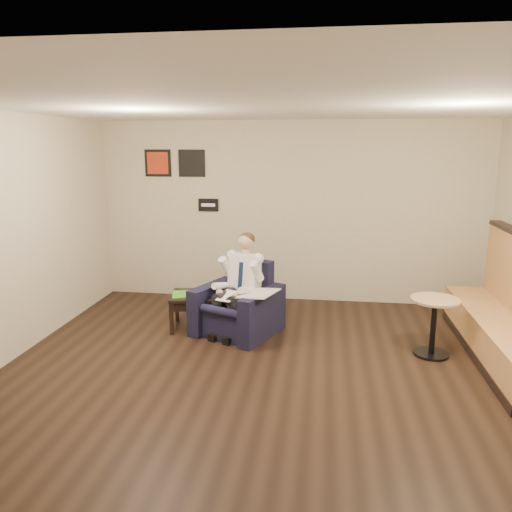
# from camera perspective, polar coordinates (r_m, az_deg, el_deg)

# --- Properties ---
(ground) EXTENTS (6.00, 6.00, 0.00)m
(ground) POSITION_cam_1_polar(r_m,az_deg,el_deg) (5.34, 1.40, -14.53)
(ground) COLOR black
(ground) RESTS_ON ground
(wall_back) EXTENTS (6.00, 0.02, 2.80)m
(wall_back) POSITION_cam_1_polar(r_m,az_deg,el_deg) (7.81, 3.94, 4.97)
(wall_back) COLOR beige
(wall_back) RESTS_ON ground
(wall_front) EXTENTS (6.00, 0.02, 2.80)m
(wall_front) POSITION_cam_1_polar(r_m,az_deg,el_deg) (2.07, -8.19, -17.45)
(wall_front) COLOR beige
(wall_front) RESTS_ON ground
(ceiling) EXTENTS (6.00, 6.00, 0.02)m
(ceiling) POSITION_cam_1_polar(r_m,az_deg,el_deg) (4.76, 1.59, 17.01)
(ceiling) COLOR white
(ceiling) RESTS_ON wall_back
(seating_sign) EXTENTS (0.32, 0.02, 0.20)m
(seating_sign) POSITION_cam_1_polar(r_m,az_deg,el_deg) (7.97, -5.47, 5.83)
(seating_sign) COLOR black
(seating_sign) RESTS_ON wall_back
(art_print_left) EXTENTS (0.42, 0.03, 0.42)m
(art_print_left) POSITION_cam_1_polar(r_m,az_deg,el_deg) (8.14, -11.15, 10.38)
(art_print_left) COLOR #B83416
(art_print_left) RESTS_ON wall_back
(art_print_right) EXTENTS (0.42, 0.03, 0.42)m
(art_print_right) POSITION_cam_1_polar(r_m,az_deg,el_deg) (7.98, -7.34, 10.47)
(art_print_right) COLOR black
(art_print_right) RESTS_ON wall_back
(armchair) EXTENTS (1.24, 1.24, 0.92)m
(armchair) POSITION_cam_1_polar(r_m,az_deg,el_deg) (6.55, -2.16, -4.96)
(armchair) COLOR black
(armchair) RESTS_ON ground
(seated_man) EXTENTS (0.90, 1.06, 1.25)m
(seated_man) POSITION_cam_1_polar(r_m,az_deg,el_deg) (6.41, -2.75, -3.79)
(seated_man) COLOR white
(seated_man) RESTS_ON armchair
(lap_papers) EXTENTS (0.29, 0.35, 0.01)m
(lap_papers) POSITION_cam_1_polar(r_m,az_deg,el_deg) (6.34, -3.24, -4.57)
(lap_papers) COLOR white
(lap_papers) RESTS_ON seated_man
(newspaper) EXTENTS (0.54, 0.60, 0.01)m
(newspaper) POSITION_cam_1_polar(r_m,az_deg,el_deg) (6.23, 0.31, -4.29)
(newspaper) COLOR silver
(newspaper) RESTS_ON armchair
(side_table) EXTENTS (0.66, 0.66, 0.47)m
(side_table) POSITION_cam_1_polar(r_m,az_deg,el_deg) (6.84, -7.16, -6.23)
(side_table) COLOR black
(side_table) RESTS_ON ground
(green_folder) EXTENTS (0.55, 0.46, 0.01)m
(green_folder) POSITION_cam_1_polar(r_m,az_deg,el_deg) (6.75, -7.50, -4.32)
(green_folder) COLOR green
(green_folder) RESTS_ON side_table
(coffee_mug) EXTENTS (0.10, 0.10, 0.10)m
(coffee_mug) POSITION_cam_1_polar(r_m,az_deg,el_deg) (6.86, -5.54, -3.62)
(coffee_mug) COLOR white
(coffee_mug) RESTS_ON side_table
(smartphone) EXTENTS (0.15, 0.08, 0.01)m
(smartphone) POSITION_cam_1_polar(r_m,az_deg,el_deg) (6.92, -6.64, -3.88)
(smartphone) COLOR black
(smartphone) RESTS_ON side_table
(banquette) EXTENTS (0.65, 2.74, 1.40)m
(banquette) POSITION_cam_1_polar(r_m,az_deg,el_deg) (6.36, 26.54, -4.57)
(banquette) COLOR #B17D44
(banquette) RESTS_ON ground
(cafe_table) EXTENTS (0.69, 0.69, 0.70)m
(cafe_table) POSITION_cam_1_polar(r_m,az_deg,el_deg) (6.25, 19.59, -7.65)
(cafe_table) COLOR tan
(cafe_table) RESTS_ON ground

